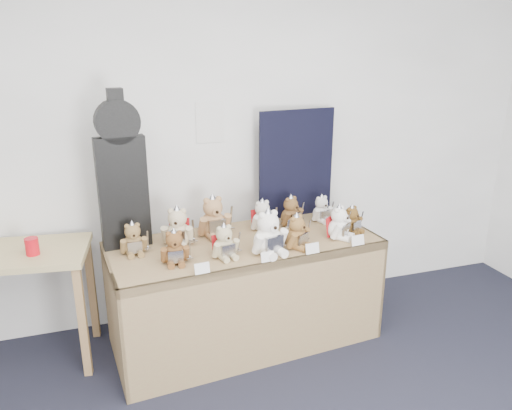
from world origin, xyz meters
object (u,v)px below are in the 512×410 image
object	(u,v)px
red_cup	(32,246)
teddy_back_end	(322,210)
display_table	(249,267)
teddy_back_centre_right	(263,217)
teddy_front_right	(297,233)
teddy_front_centre	(269,234)
teddy_front_end	(352,221)
side_table	(11,270)
teddy_back_left	(178,229)
guitar_case	(122,173)
teddy_back_far_left	(133,240)
teddy_front_far_left	(175,249)
teddy_front_far_right	(339,224)
teddy_back_centre_left	(214,218)
teddy_back_right	(291,212)
teddy_front_left	(225,243)

from	to	relation	value
red_cup	teddy_back_end	bearing A→B (deg)	2.65
display_table	teddy_back_centre_right	size ratio (longest dim) A/B	7.48
teddy_back_end	teddy_front_right	bearing A→B (deg)	-144.58
teddy_front_centre	teddy_front_end	size ratio (longest dim) A/B	1.48
side_table	teddy_back_left	size ratio (longest dim) A/B	3.46
side_table	teddy_back_centre_right	distance (m)	1.72
guitar_case	teddy_front_end	size ratio (longest dim) A/B	4.64
red_cup	teddy_back_centre_right	world-z (taller)	teddy_back_centre_right
teddy_back_far_left	teddy_front_far_left	bearing A→B (deg)	-48.97
teddy_front_far_right	teddy_back_centre_left	world-z (taller)	teddy_back_centre_left
display_table	teddy_back_left	size ratio (longest dim) A/B	6.37
guitar_case	teddy_front_far_left	bearing A→B (deg)	-62.07
red_cup	teddy_front_far_right	distance (m)	2.02
teddy_back_right	teddy_front_far_left	bearing A→B (deg)	178.51
teddy_front_left	teddy_front_end	xyz separation A→B (m)	(0.98, 0.14, -0.01)
teddy_back_centre_left	teddy_back_far_left	world-z (taller)	teddy_back_centre_left
guitar_case	teddy_front_far_right	size ratio (longest dim) A/B	3.95
side_table	teddy_front_centre	xyz separation A→B (m)	(1.60, -0.45, 0.22)
display_table	teddy_front_left	size ratio (longest dim) A/B	7.68
teddy_front_left	teddy_back_centre_right	bearing A→B (deg)	31.72
teddy_front_right	teddy_back_left	size ratio (longest dim) A/B	0.87
teddy_front_end	teddy_front_far_right	bearing A→B (deg)	-177.72
teddy_front_right	teddy_front_end	world-z (taller)	teddy_front_right
red_cup	teddy_front_left	size ratio (longest dim) A/B	0.44
display_table	red_cup	bearing A→B (deg)	166.98
teddy_back_end	side_table	bearing A→B (deg)	167.54
teddy_front_far_left	teddy_front_right	size ratio (longest dim) A/B	0.95
teddy_back_centre_left	teddy_back_centre_right	xyz separation A→B (m)	(0.37, 0.00, -0.03)
side_table	red_cup	bearing A→B (deg)	-22.84
teddy_front_far_left	teddy_front_right	xyz separation A→B (m)	(0.81, -0.00, 0.01)
teddy_front_right	teddy_front_centre	bearing A→B (deg)	157.24
teddy_front_left	teddy_back_right	xyz separation A→B (m)	(0.62, 0.41, 0.00)
teddy_front_far_right	teddy_back_left	world-z (taller)	teddy_back_left
side_table	teddy_back_right	distance (m)	1.95
display_table	teddy_back_far_left	bearing A→B (deg)	167.43
teddy_front_left	teddy_front_centre	bearing A→B (deg)	-19.12
teddy_front_far_left	teddy_front_left	world-z (taller)	teddy_front_left
side_table	teddy_front_left	bearing A→B (deg)	-10.13
side_table	teddy_back_centre_right	size ratio (longest dim) A/B	4.06
teddy_back_right	teddy_back_far_left	distance (m)	1.18
teddy_front_centre	teddy_back_far_left	distance (m)	0.88
guitar_case	teddy_front_end	world-z (taller)	guitar_case
red_cup	teddy_back_centre_left	distance (m)	1.18
guitar_case	teddy_back_far_left	bearing A→B (deg)	-85.32
teddy_front_end	teddy_back_left	size ratio (longest dim) A/B	0.75
teddy_back_centre_right	teddy_front_centre	bearing A→B (deg)	-114.29
teddy_back_right	teddy_back_far_left	xyz separation A→B (m)	(-1.17, -0.17, -0.01)
teddy_back_centre_right	teddy_back_far_left	xyz separation A→B (m)	(-0.93, -0.15, -0.01)
teddy_back_centre_left	teddy_back_end	xyz separation A→B (m)	(0.86, 0.04, -0.04)
display_table	guitar_case	distance (m)	1.06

